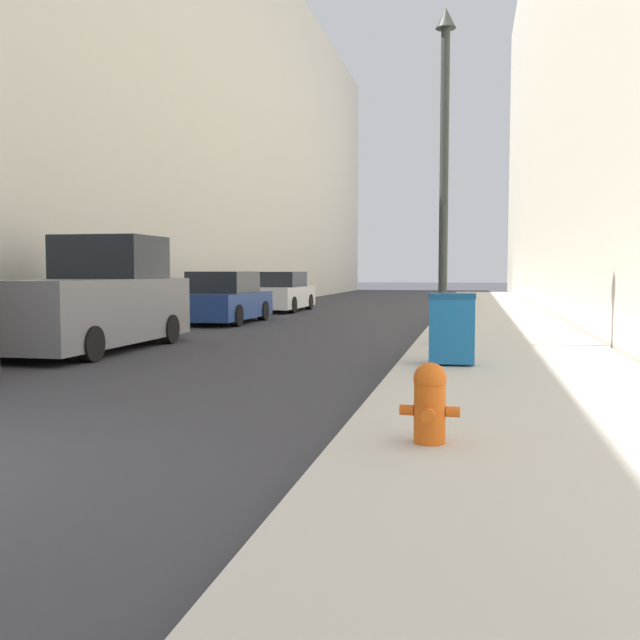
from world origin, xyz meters
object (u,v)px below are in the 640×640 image
Objects in this scene: fire_hydrant at (430,401)px; pickup_truck at (92,302)px; trash_bin at (452,328)px; parked_sedan_near at (224,299)px; parked_sedan_far at (281,293)px; lamppost at (444,166)px.

fire_hydrant is 10.12m from pickup_truck.
fire_hydrant is 0.62× the size of trash_bin.
fire_hydrant is 5.29m from trash_bin.
parked_sedan_near is 6.75m from parked_sedan_far.
parked_sedan_near reaches higher than parked_sedan_far.
parked_sedan_far reaches higher than trash_bin.
trash_bin is 12.00m from parked_sedan_near.
fire_hydrant is 0.13× the size of pickup_truck.
lamppost is 15.19m from parked_sedan_far.
parked_sedan_far is at bearing 90.01° from parked_sedan_near.
parked_sedan_near is at bearing 115.87° from fire_hydrant.
fire_hydrant is at bearing -64.13° from parked_sedan_near.
pickup_truck is 7.77m from parked_sedan_near.
pickup_truck is 1.14× the size of parked_sedan_far.
parked_sedan_near reaches higher than trash_bin.
pickup_truck is at bearing 166.01° from trash_bin.
parked_sedan_near is (-7.24, 9.57, 0.02)m from trash_bin.
trash_bin is (0.03, 5.28, 0.21)m from fire_hydrant.
pickup_truck is 14.52m from parked_sedan_far.
trash_bin is 0.25× the size of parked_sedan_near.
pickup_truck is (-6.96, -1.34, -2.69)m from lamppost.
lamppost is (-0.26, 8.42, 3.18)m from fire_hydrant.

